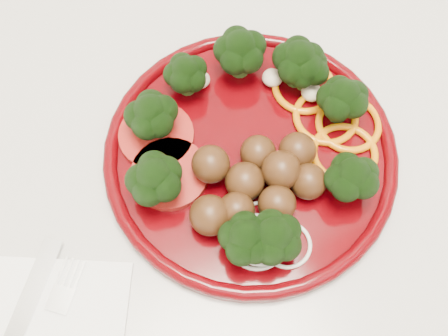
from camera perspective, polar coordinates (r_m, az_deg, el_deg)
name	(u,v)px	position (r m, az deg, el deg)	size (l,w,h in m)	color
counter	(306,261)	(0.98, 8.32, -9.35)	(2.40, 0.60, 0.90)	beige
plate	(254,148)	(0.53, 3.03, 2.06)	(0.28, 0.28, 0.06)	#400105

